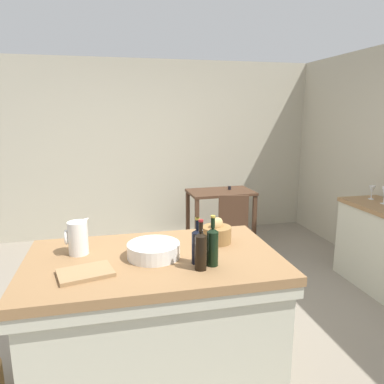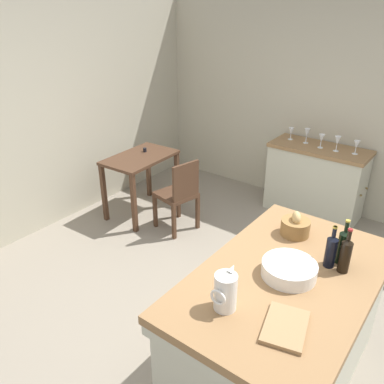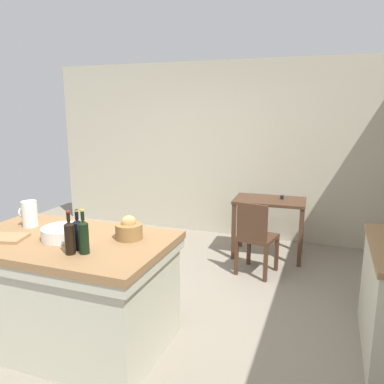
{
  "view_description": "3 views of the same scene",
  "coord_description": "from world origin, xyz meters",
  "px_view_note": "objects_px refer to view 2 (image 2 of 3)",
  "views": [
    {
      "loc": [
        -0.52,
        -2.88,
        1.85
      ],
      "look_at": [
        0.23,
        0.42,
        1.1
      ],
      "focal_mm": 33.84,
      "sensor_mm": 36.0,
      "label": 1
    },
    {
      "loc": [
        -2.25,
        -1.37,
        2.49
      ],
      "look_at": [
        0.21,
        0.49,
        0.98
      ],
      "focal_mm": 36.92,
      "sensor_mm": 36.0,
      "label": 2
    },
    {
      "loc": [
        1.66,
        -3.0,
        1.92
      ],
      "look_at": [
        0.39,
        0.49,
        1.11
      ],
      "focal_mm": 35.82,
      "sensor_mm": 36.0,
      "label": 3
    }
  ],
  "objects_px": {
    "writing_desk": "(141,166)",
    "cutting_board": "(285,327)",
    "side_cabinet": "(315,181)",
    "wine_glass_right": "(307,133)",
    "pitcher": "(225,292)",
    "wine_glass_far_right": "(291,131)",
    "wine_bottle_amber": "(331,250)",
    "wooden_chair": "(179,193)",
    "island_table": "(281,325)",
    "wine_glass_middle": "(321,139)",
    "wash_bowl": "(289,270)",
    "wine_glass_far_left": "(356,145)",
    "bread_basket": "(295,226)",
    "wine_glass_left": "(337,141)",
    "wine_bottle_green": "(345,255)",
    "wine_bottle_dark": "(343,246)"
  },
  "relations": [
    {
      "from": "island_table",
      "to": "wine_glass_far_right",
      "type": "bearing_deg",
      "value": 24.1
    },
    {
      "from": "writing_desk",
      "to": "wine_glass_left",
      "type": "relative_size",
      "value": 5.09
    },
    {
      "from": "wine_bottle_green",
      "to": "wine_glass_middle",
      "type": "relative_size",
      "value": 1.9
    },
    {
      "from": "cutting_board",
      "to": "wine_glass_left",
      "type": "bearing_deg",
      "value": 14.08
    },
    {
      "from": "wooden_chair",
      "to": "wine_glass_far_left",
      "type": "relative_size",
      "value": 5.56
    },
    {
      "from": "side_cabinet",
      "to": "pitcher",
      "type": "relative_size",
      "value": 4.42
    },
    {
      "from": "island_table",
      "to": "wooden_chair",
      "type": "relative_size",
      "value": 1.88
    },
    {
      "from": "writing_desk",
      "to": "cutting_board",
      "type": "height_order",
      "value": "cutting_board"
    },
    {
      "from": "wooden_chair",
      "to": "wine_bottle_amber",
      "type": "bearing_deg",
      "value": -114.74
    },
    {
      "from": "wine_glass_middle",
      "to": "wine_glass_left",
      "type": "bearing_deg",
      "value": -91.2
    },
    {
      "from": "side_cabinet",
      "to": "bread_basket",
      "type": "height_order",
      "value": "bread_basket"
    },
    {
      "from": "writing_desk",
      "to": "wine_bottle_dark",
      "type": "relative_size",
      "value": 2.86
    },
    {
      "from": "wine_bottle_dark",
      "to": "wine_glass_far_right",
      "type": "bearing_deg",
      "value": 31.55
    },
    {
      "from": "wine_bottle_green",
      "to": "wine_glass_middle",
      "type": "bearing_deg",
      "value": 23.99
    },
    {
      "from": "bread_basket",
      "to": "wine_glass_far_right",
      "type": "height_order",
      "value": "bread_basket"
    },
    {
      "from": "wine_glass_right",
      "to": "wine_glass_far_right",
      "type": "height_order",
      "value": "wine_glass_right"
    },
    {
      "from": "writing_desk",
      "to": "wooden_chair",
      "type": "height_order",
      "value": "wooden_chair"
    },
    {
      "from": "wooden_chair",
      "to": "wine_glass_middle",
      "type": "height_order",
      "value": "wine_glass_middle"
    },
    {
      "from": "pitcher",
      "to": "wine_glass_far_right",
      "type": "height_order",
      "value": "pitcher"
    },
    {
      "from": "wine_bottle_dark",
      "to": "wine_glass_left",
      "type": "xyz_separation_m",
      "value": [
        2.16,
        0.77,
        -0.02
      ]
    },
    {
      "from": "wine_glass_far_right",
      "to": "wine_glass_far_left",
      "type": "bearing_deg",
      "value": -92.92
    },
    {
      "from": "pitcher",
      "to": "writing_desk",
      "type": "bearing_deg",
      "value": 53.58
    },
    {
      "from": "writing_desk",
      "to": "cutting_board",
      "type": "distance_m",
      "value": 3.16
    },
    {
      "from": "wine_bottle_dark",
      "to": "wine_bottle_amber",
      "type": "height_order",
      "value": "wine_bottle_dark"
    },
    {
      "from": "side_cabinet",
      "to": "wine_glass_far_right",
      "type": "xyz_separation_m",
      "value": [
        0.05,
        0.41,
        0.55
      ]
    },
    {
      "from": "wine_bottle_dark",
      "to": "wine_bottle_amber",
      "type": "distance_m",
      "value": 0.1
    },
    {
      "from": "wine_glass_middle",
      "to": "wine_glass_far_right",
      "type": "xyz_separation_m",
      "value": [
        0.07,
        0.42,
        -0.01
      ]
    },
    {
      "from": "pitcher",
      "to": "wine_bottle_dark",
      "type": "height_order",
      "value": "wine_bottle_dark"
    },
    {
      "from": "writing_desk",
      "to": "wine_bottle_amber",
      "type": "xyz_separation_m",
      "value": [
        -0.98,
        -2.67,
        0.39
      ]
    },
    {
      "from": "wine_bottle_green",
      "to": "wine_glass_far_right",
      "type": "relative_size",
      "value": 2.08
    },
    {
      "from": "bread_basket",
      "to": "wine_glass_far_right",
      "type": "distance_m",
      "value": 2.32
    },
    {
      "from": "wooden_chair",
      "to": "cutting_board",
      "type": "xyz_separation_m",
      "value": [
        -1.61,
        -2.03,
        0.45
      ]
    },
    {
      "from": "wine_bottle_amber",
      "to": "wine_glass_middle",
      "type": "bearing_deg",
      "value": 22.03
    },
    {
      "from": "island_table",
      "to": "pitcher",
      "type": "xyz_separation_m",
      "value": [
        -0.49,
        0.16,
        0.54
      ]
    },
    {
      "from": "pitcher",
      "to": "wine_glass_far_right",
      "type": "bearing_deg",
      "value": 18.0
    },
    {
      "from": "island_table",
      "to": "wine_glass_right",
      "type": "relative_size",
      "value": 9.12
    },
    {
      "from": "cutting_board",
      "to": "wine_glass_middle",
      "type": "height_order",
      "value": "wine_glass_middle"
    },
    {
      "from": "wooden_chair",
      "to": "wine_glass_right",
      "type": "relative_size",
      "value": 4.84
    },
    {
      "from": "wash_bowl",
      "to": "cutting_board",
      "type": "xyz_separation_m",
      "value": [
        -0.42,
        -0.18,
        -0.04
      ]
    },
    {
      "from": "wooden_chair",
      "to": "wine_glass_far_right",
      "type": "distance_m",
      "value": 1.64
    },
    {
      "from": "wash_bowl",
      "to": "wine_glass_far_left",
      "type": "distance_m",
      "value": 2.56
    },
    {
      "from": "wooden_chair",
      "to": "wine_glass_right",
      "type": "xyz_separation_m",
      "value": [
        1.38,
        -0.9,
        0.54
      ]
    },
    {
      "from": "side_cabinet",
      "to": "wine_glass_right",
      "type": "distance_m",
      "value": 0.61
    },
    {
      "from": "side_cabinet",
      "to": "wooden_chair",
      "type": "height_order",
      "value": "side_cabinet"
    },
    {
      "from": "side_cabinet",
      "to": "wine_bottle_dark",
      "type": "relative_size",
      "value": 3.66
    },
    {
      "from": "wine_glass_left",
      "to": "island_table",
      "type": "bearing_deg",
      "value": -167.64
    },
    {
      "from": "writing_desk",
      "to": "pitcher",
      "type": "xyz_separation_m",
      "value": [
        -1.72,
        -2.34,
        0.39
      ]
    },
    {
      "from": "pitcher",
      "to": "wine_glass_right",
      "type": "bearing_deg",
      "value": 14.45
    },
    {
      "from": "wine_bottle_amber",
      "to": "wine_glass_right",
      "type": "height_order",
      "value": "wine_bottle_amber"
    },
    {
      "from": "wooden_chair",
      "to": "writing_desk",
      "type": "bearing_deg",
      "value": 85.52
    }
  ]
}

